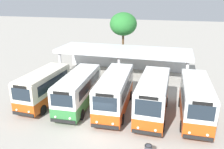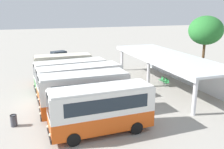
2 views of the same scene
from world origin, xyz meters
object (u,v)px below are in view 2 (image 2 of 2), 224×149
(city_bus_nearest_orange, at_px, (63,67))
(waiting_chair_end_by_column, at_px, (162,79))
(city_bus_second_in_row, at_px, (71,74))
(waiting_chair_middle_seat, at_px, (167,82))
(parked_car_flank, at_px, (58,56))
(city_bus_fifth_blue, at_px, (101,108))
(litter_bin_apron, at_px, (14,120))
(city_bus_fourth_amber, at_px, (84,92))
(waiting_chair_second_from_end, at_px, (165,81))
(city_bus_middle_cream, at_px, (80,81))

(city_bus_nearest_orange, height_order, waiting_chair_end_by_column, city_bus_nearest_orange)
(city_bus_second_in_row, distance_m, waiting_chair_end_by_column, 10.45)
(city_bus_second_in_row, xyz_separation_m, waiting_chair_middle_seat, (2.55, 10.28, -1.23))
(parked_car_flank, bearing_deg, city_bus_second_in_row, -1.84)
(city_bus_nearest_orange, xyz_separation_m, waiting_chair_end_by_column, (4.77, 10.60, -1.25))
(city_bus_fifth_blue, height_order, litter_bin_apron, city_bus_fifth_blue)
(city_bus_nearest_orange, height_order, parked_car_flank, city_bus_nearest_orange)
(city_bus_fourth_amber, relative_size, waiting_chair_middle_seat, 8.34)
(waiting_chair_end_by_column, bearing_deg, city_bus_nearest_orange, -114.24)
(city_bus_fifth_blue, relative_size, waiting_chair_second_from_end, 8.47)
(city_bus_fourth_amber, height_order, waiting_chair_middle_seat, city_bus_fourth_amber)
(waiting_chair_middle_seat, distance_m, litter_bin_apron, 16.52)
(waiting_chair_end_by_column, bearing_deg, waiting_chair_second_from_end, 6.98)
(city_bus_fifth_blue, xyz_separation_m, waiting_chair_middle_seat, (-7.75, 9.99, -1.34))
(city_bus_nearest_orange, bearing_deg, waiting_chair_middle_seat, 60.56)
(city_bus_second_in_row, xyz_separation_m, waiting_chair_second_from_end, (1.94, 10.36, -1.23))
(parked_car_flank, relative_size, waiting_chair_middle_seat, 5.57)
(city_bus_nearest_orange, height_order, city_bus_fourth_amber, city_bus_fourth_amber)
(city_bus_fourth_amber, relative_size, waiting_chair_end_by_column, 8.34)
(city_bus_nearest_orange, xyz_separation_m, waiting_chair_middle_seat, (5.98, 10.60, -1.25))
(city_bus_middle_cream, bearing_deg, city_bus_nearest_orange, -175.27)
(waiting_chair_middle_seat, bearing_deg, litter_bin_apron, -73.62)
(city_bus_nearest_orange, relative_size, city_bus_fifth_blue, 0.93)
(waiting_chair_second_from_end, bearing_deg, city_bus_second_in_row, -100.62)
(city_bus_middle_cream, bearing_deg, city_bus_second_in_row, -175.75)
(parked_car_flank, bearing_deg, city_bus_fifth_blue, -0.46)
(city_bus_second_in_row, distance_m, city_bus_fourth_amber, 6.87)
(litter_bin_apron, bearing_deg, city_bus_fourth_amber, 93.56)
(city_bus_middle_cream, bearing_deg, city_bus_fourth_amber, -5.75)
(waiting_chair_second_from_end, bearing_deg, city_bus_fifth_blue, -50.31)
(city_bus_nearest_orange, distance_m, city_bus_middle_cream, 6.89)
(city_bus_middle_cream, xyz_separation_m, city_bus_fourth_amber, (3.43, -0.35, 0.08))
(waiting_chair_middle_seat, relative_size, litter_bin_apron, 0.96)
(city_bus_fourth_amber, relative_size, parked_car_flank, 1.50)
(city_bus_middle_cream, bearing_deg, waiting_chair_second_from_end, 98.38)
(city_bus_middle_cream, relative_size, parked_car_flank, 1.67)
(city_bus_second_in_row, height_order, waiting_chair_end_by_column, city_bus_second_in_row)
(waiting_chair_middle_seat, bearing_deg, city_bus_second_in_row, -103.91)
(city_bus_middle_cream, relative_size, waiting_chair_end_by_column, 9.30)
(waiting_chair_end_by_column, bearing_deg, city_bus_fifth_blue, -48.13)
(city_bus_middle_cream, relative_size, waiting_chair_second_from_end, 9.30)
(city_bus_middle_cream, distance_m, parked_car_flank, 19.17)
(city_bus_middle_cream, xyz_separation_m, parked_car_flank, (-19.14, 0.25, -1.02))
(city_bus_fourth_amber, relative_size, city_bus_fifth_blue, 0.98)
(city_bus_middle_cream, height_order, city_bus_fifth_blue, city_bus_fifth_blue)
(city_bus_fifth_blue, xyz_separation_m, parked_car_flank, (-26.01, 0.21, -1.04))
(parked_car_flank, bearing_deg, city_bus_nearest_orange, -3.81)
(city_bus_nearest_orange, xyz_separation_m, city_bus_fourth_amber, (10.30, 0.22, 0.15))
(city_bus_nearest_orange, height_order, waiting_chair_middle_seat, city_bus_nearest_orange)
(city_bus_middle_cream, distance_m, waiting_chair_second_from_end, 10.30)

